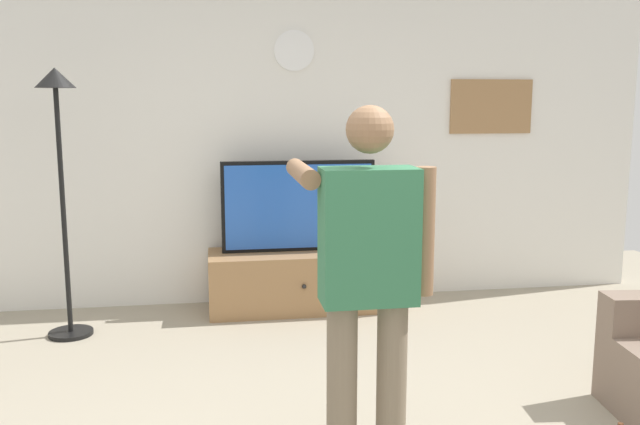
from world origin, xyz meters
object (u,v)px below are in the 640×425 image
tv_stand (300,280)px  floor_lamp (59,147)px  person_standing_nearer_lamp (367,272)px  wall_clock (294,51)px  framed_picture (491,107)px  television (298,206)px

tv_stand → floor_lamp: size_ratio=0.76×
person_standing_nearer_lamp → tv_stand: bearing=89.6°
person_standing_nearer_lamp → wall_clock: bearing=89.7°
wall_clock → floor_lamp: wall_clock is taller
tv_stand → person_standing_nearer_lamp: 2.66m
framed_picture → floor_lamp: floor_lamp is taller
wall_clock → person_standing_nearer_lamp: (-0.02, -2.85, -1.16)m
tv_stand → wall_clock: wall_clock is taller
tv_stand → person_standing_nearer_lamp: person_standing_nearer_lamp is taller
tv_stand → television: size_ratio=1.18×
framed_picture → floor_lamp: 3.58m
television → wall_clock: bearing=90.0°
television → floor_lamp: (-1.77, -0.42, 0.53)m
floor_lamp → person_standing_nearer_lamp: size_ratio=1.14×
tv_stand → television: 0.62m
framed_picture → television: bearing=-171.9°
tv_stand → floor_lamp: bearing=-168.0°
framed_picture → floor_lamp: (-3.51, -0.67, -0.27)m
framed_picture → person_standing_nearer_lamp: size_ratio=0.44×
floor_lamp → framed_picture: bearing=10.8°
tv_stand → person_standing_nearer_lamp: size_ratio=0.87×
framed_picture → person_standing_nearer_lamp: (-1.76, -2.85, -0.70)m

